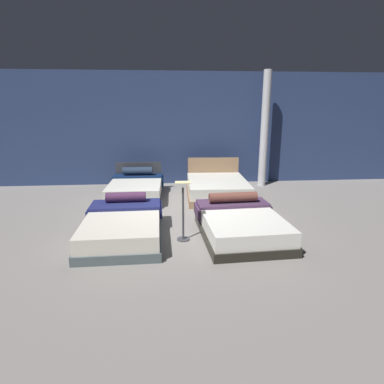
% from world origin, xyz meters
% --- Properties ---
extents(ground_plane, '(18.00, 18.00, 0.02)m').
position_xyz_m(ground_plane, '(0.00, 0.00, -0.01)').
color(ground_plane, gray).
extents(showroom_back_wall, '(18.00, 0.06, 3.50)m').
position_xyz_m(showroom_back_wall, '(0.00, 3.44, 1.75)').
color(showroom_back_wall, navy).
rests_on(showroom_back_wall, ground_plane).
extents(bed_0, '(1.51, 2.11, 0.71)m').
position_xyz_m(bed_0, '(-1.13, -1.02, 0.24)').
color(bed_0, '#4D5A5E').
rests_on(bed_0, ground_plane).
extents(bed_1, '(1.63, 2.11, 0.71)m').
position_xyz_m(bed_1, '(1.12, -1.12, 0.24)').
color(bed_1, black).
rests_on(bed_1, ground_plane).
extents(bed_2, '(1.50, 2.00, 0.85)m').
position_xyz_m(bed_2, '(-1.13, 1.74, 0.25)').
color(bed_2, '#313438').
rests_on(bed_2, ground_plane).
extents(bed_3, '(1.73, 2.22, 0.94)m').
position_xyz_m(bed_3, '(1.11, 1.68, 0.24)').
color(bed_3, '#8F6E4F').
rests_on(bed_3, ground_plane).
extents(price_sign, '(0.28, 0.24, 1.12)m').
position_xyz_m(price_sign, '(0.00, -1.21, 0.44)').
color(price_sign, '#3F3F44').
rests_on(price_sign, ground_plane).
extents(support_pillar, '(0.25, 0.25, 3.50)m').
position_xyz_m(support_pillar, '(2.76, 2.88, 1.75)').
color(support_pillar, silver).
rests_on(support_pillar, ground_plane).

